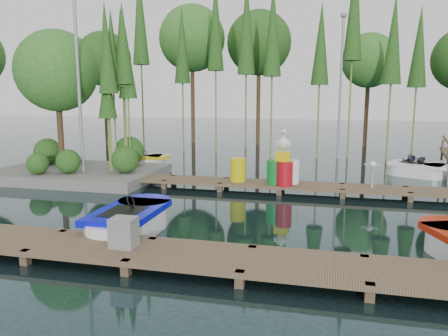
% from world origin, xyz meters
% --- Properties ---
extents(ground_plane, '(90.00, 90.00, 0.00)m').
position_xyz_m(ground_plane, '(0.00, 0.00, 0.00)').
color(ground_plane, '#1D3437').
extents(near_dock, '(18.00, 1.50, 0.50)m').
position_xyz_m(near_dock, '(0.00, -4.50, 0.23)').
color(near_dock, brown).
rests_on(near_dock, ground).
extents(far_dock, '(15.00, 1.20, 0.50)m').
position_xyz_m(far_dock, '(1.00, 2.50, 0.23)').
color(far_dock, brown).
rests_on(far_dock, ground).
extents(island, '(6.20, 4.20, 6.75)m').
position_xyz_m(island, '(-6.30, 3.29, 3.18)').
color(island, slate).
rests_on(island, ground).
extents(tree_screen, '(34.42, 18.53, 10.31)m').
position_xyz_m(tree_screen, '(-2.04, 10.60, 6.12)').
color(tree_screen, '#48311E').
rests_on(tree_screen, ground).
extents(lamp_island, '(0.30, 0.30, 7.25)m').
position_xyz_m(lamp_island, '(-5.50, 2.50, 4.26)').
color(lamp_island, gray).
rests_on(lamp_island, ground).
extents(lamp_rear, '(0.30, 0.30, 7.25)m').
position_xyz_m(lamp_rear, '(4.00, 11.00, 4.26)').
color(lamp_rear, gray).
rests_on(lamp_rear, ground).
extents(boat_blue, '(1.35, 2.98, 1.00)m').
position_xyz_m(boat_blue, '(-1.01, -2.88, 0.29)').
color(boat_blue, white).
rests_on(boat_blue, ground).
extents(boat_yellow_far, '(2.56, 1.56, 1.20)m').
position_xyz_m(boat_yellow_far, '(-4.79, 6.31, 0.25)').
color(boat_yellow_far, white).
rests_on(boat_yellow_far, ground).
extents(boat_white_far, '(2.84, 2.20, 1.23)m').
position_xyz_m(boat_white_far, '(7.09, 6.65, 0.27)').
color(boat_white_far, white).
rests_on(boat_white_far, ground).
extents(utility_cabinet, '(0.49, 0.42, 0.60)m').
position_xyz_m(utility_cabinet, '(-0.34, -4.50, 0.60)').
color(utility_cabinet, gray).
rests_on(utility_cabinet, near_dock).
extents(yellow_barrel, '(0.54, 0.54, 0.81)m').
position_xyz_m(yellow_barrel, '(0.51, 2.50, 0.71)').
color(yellow_barrel, '#CFC30A').
rests_on(yellow_barrel, far_dock).
extents(drum_cluster, '(1.07, 0.98, 1.84)m').
position_xyz_m(drum_cluster, '(2.10, 2.35, 0.84)').
color(drum_cluster, '#0D7524').
rests_on(drum_cluster, far_dock).
extents(seagull_post, '(0.54, 0.29, 0.87)m').
position_xyz_m(seagull_post, '(4.96, 2.50, 0.89)').
color(seagull_post, gray).
rests_on(seagull_post, far_dock).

